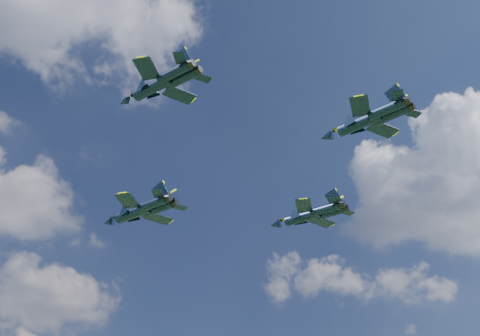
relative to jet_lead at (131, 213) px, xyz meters
name	(u,v)px	position (x,y,z in m)	size (l,w,h in m)	color
jet_lead	(131,213)	(0.00, 0.00, 0.00)	(12.50, 16.78, 4.08)	black
jet_left	(151,88)	(-7.11, -29.24, 3.57)	(10.65, 14.41, 3.48)	black
jet_right	(300,217)	(29.60, -8.02, 2.46)	(12.11, 16.05, 3.93)	black
jet_slot	(356,124)	(21.40, -36.70, 2.05)	(11.09, 15.16, 3.63)	black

